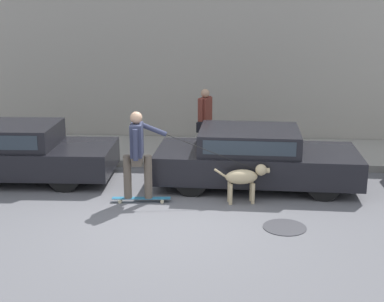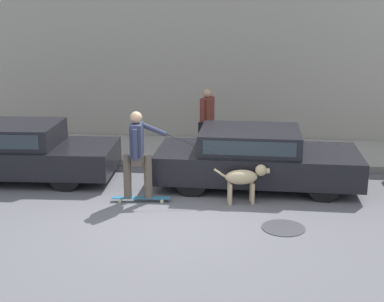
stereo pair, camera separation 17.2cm
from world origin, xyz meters
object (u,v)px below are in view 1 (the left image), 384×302
dog (245,177)px  pedestrian_with_bag (205,118)px  parked_car_1 (255,158)px  parked_car_0 (6,152)px  skateboarder (138,152)px

dog → pedestrian_with_bag: (-0.92, 3.04, 0.51)m
parked_car_1 → parked_car_0: bearing=-178.4°
skateboarder → parked_car_0: bearing=154.8°
parked_car_0 → pedestrian_with_bag: 4.63m
skateboarder → dog: bearing=-0.8°
parked_car_1 → pedestrian_with_bag: 2.33m
parked_car_0 → dog: 5.19m
parked_car_0 → skateboarder: skateboarder is taller
parked_car_1 → pedestrian_with_bag: (-1.14, 1.99, 0.42)m
parked_car_1 → skateboarder: size_ratio=1.47×
dog → skateboarder: 2.07m
parked_car_1 → dog: 1.08m
dog → pedestrian_with_bag: pedestrian_with_bag is taller
parked_car_0 → parked_car_1: (5.30, 0.00, -0.02)m
parked_car_0 → parked_car_1: size_ratio=1.10×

